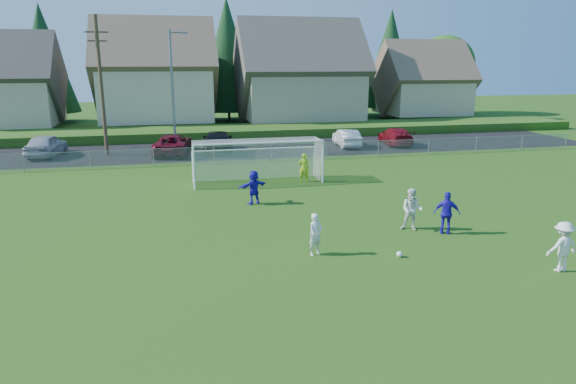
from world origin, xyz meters
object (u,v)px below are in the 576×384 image
object	(u,v)px
soccer_ball	(399,254)
car_f	(347,138)
car_a	(46,145)
goalkeeper	(304,167)
player_blue_a	(447,213)
player_blue_b	(254,187)
player_white_a	(316,234)
player_white_c	(563,247)
car_d	(218,141)
soccer_goal	(257,154)
car_c	(173,144)
player_white_b	(412,210)
car_g	(396,136)

from	to	relation	value
soccer_ball	car_f	bearing A→B (deg)	75.32
car_a	goalkeeper	bearing A→B (deg)	150.31
goalkeeper	player_blue_a	bearing A→B (deg)	126.46
car_f	car_a	bearing A→B (deg)	3.18
player_blue_a	player_blue_b	bearing A→B (deg)	-16.03
soccer_ball	car_f	xyz separation A→B (m)	(6.20, 23.65, 0.60)
player_white_a	car_a	bearing A→B (deg)	96.27
car_f	goalkeeper	bearing A→B (deg)	64.98
player_white_c	player_blue_a	size ratio (longest dim) A/B	0.98
car_d	player_blue_b	bearing A→B (deg)	97.35
soccer_ball	goalkeeper	bearing A→B (deg)	91.76
soccer_goal	car_c	bearing A→B (deg)	114.27
player_white_b	car_g	bearing A→B (deg)	98.86
player_white_b	car_f	xyz separation A→B (m)	(4.44, 20.93, -0.18)
soccer_ball	player_white_a	bearing A→B (deg)	162.29
player_blue_b	goalkeeper	bearing A→B (deg)	-155.13
car_c	soccer_goal	world-z (taller)	soccer_goal
car_a	car_c	xyz separation A→B (m)	(9.10, -1.15, -0.07)
player_blue_a	car_f	distance (m)	21.91
player_blue_b	car_d	size ratio (longest dim) A/B	0.30
car_f	soccer_ball	bearing A→B (deg)	80.31
player_white_a	car_a	size ratio (longest dim) A/B	0.32
player_blue_b	car_c	xyz separation A→B (m)	(-3.74, 15.05, -0.08)
player_white_b	soccer_goal	distance (m)	11.21
player_white_c	player_blue_b	world-z (taller)	player_white_c
player_blue_b	car_d	bearing A→B (deg)	-112.40
goalkeeper	car_f	size ratio (longest dim) A/B	0.39
car_d	player_white_c	bearing A→B (deg)	115.35
soccer_ball	car_g	size ratio (longest dim) A/B	0.05
car_d	soccer_goal	distance (m)	10.82
car_g	soccer_goal	world-z (taller)	soccer_goal
player_white_a	player_blue_b	world-z (taller)	player_blue_b
car_a	car_g	size ratio (longest dim) A/B	0.99
soccer_ball	car_d	bearing A→B (deg)	100.45
player_white_c	car_f	bearing A→B (deg)	-94.21
goalkeeper	soccer_goal	world-z (taller)	soccer_goal
car_d	car_g	bearing A→B (deg)	-173.39
car_c	car_f	size ratio (longest dim) A/B	1.28
player_white_a	player_white_b	size ratio (longest dim) A/B	0.87
player_white_a	soccer_goal	world-z (taller)	soccer_goal
player_blue_a	player_blue_b	xyz separation A→B (m)	(-6.92, 6.20, -0.04)
soccer_ball	soccer_goal	bearing A→B (deg)	103.31
player_blue_a	car_d	world-z (taller)	player_blue_a
player_white_b	soccer_goal	size ratio (longest dim) A/B	0.24
car_c	car_d	distance (m)	3.40
player_blue_a	car_a	bearing A→B (deg)	-22.73
car_c	car_g	world-z (taller)	car_c
player_blue_b	soccer_ball	bearing A→B (deg)	92.22
soccer_ball	goalkeeper	world-z (taller)	goalkeeper
car_f	soccer_goal	bearing A→B (deg)	54.55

